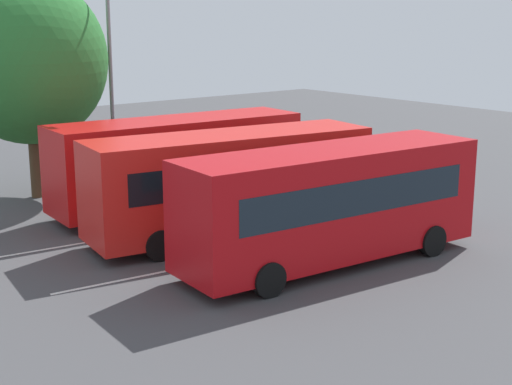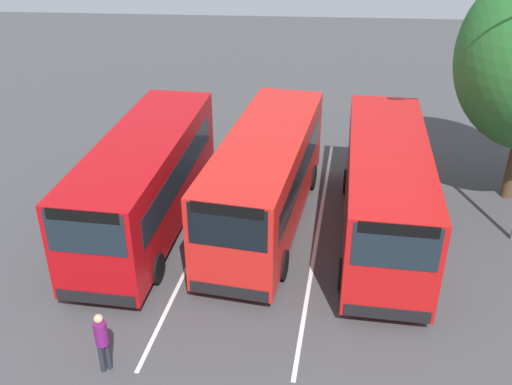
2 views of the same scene
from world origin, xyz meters
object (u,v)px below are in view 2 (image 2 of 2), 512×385
object	(u,v)px
bus_far_left	(146,180)
bus_center_left	(265,177)
bus_center_right	(385,189)
pedestrian	(102,338)

from	to	relation	value
bus_far_left	bus_center_left	bearing A→B (deg)	102.14
bus_far_left	bus_center_left	size ratio (longest dim) A/B	0.99
bus_center_left	bus_center_right	xyz separation A→B (m)	(0.56, 3.94, 0.00)
bus_far_left	bus_center_right	distance (m)	7.92
bus_center_right	pedestrian	xyz separation A→B (m)	(6.63, -7.41, -0.80)
bus_far_left	pedestrian	world-z (taller)	bus_far_left
bus_center_left	pedestrian	world-z (taller)	bus_center_left
bus_center_right	pedestrian	distance (m)	9.97
bus_center_right	bus_far_left	bearing A→B (deg)	-85.72
bus_center_left	bus_center_right	world-z (taller)	same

